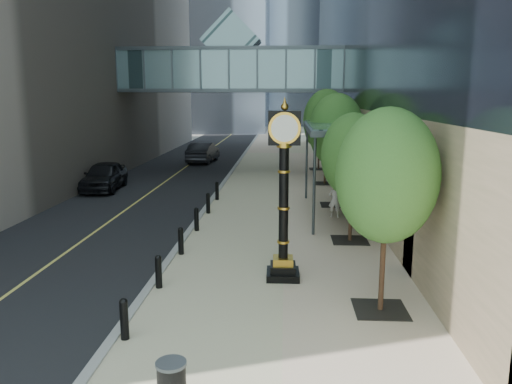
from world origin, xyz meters
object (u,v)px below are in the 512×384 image
car_near (104,176)px  car_far (203,152)px  pedestrian (335,200)px  street_clock (284,205)px

car_near → car_far: size_ratio=0.97×
pedestrian → car_far: bearing=-61.8°
street_clock → car_far: street_clock is taller
street_clock → car_near: 18.27m
car_far → pedestrian: bearing=120.5°
street_clock → car_near: bearing=126.1°
car_near → street_clock: bearing=-57.5°
street_clock → pedestrian: size_ratio=3.33×
pedestrian → street_clock: bearing=76.1°
car_far → car_near: bearing=77.8°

